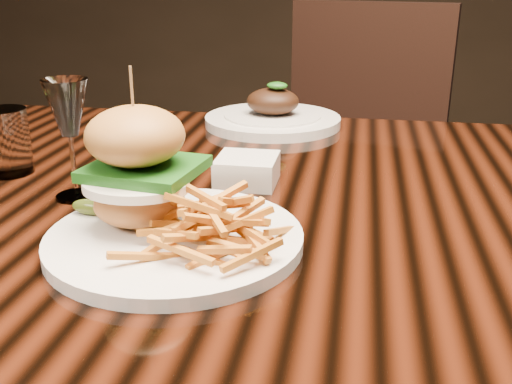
% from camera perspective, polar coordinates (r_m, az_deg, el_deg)
% --- Properties ---
extents(dining_table, '(1.60, 0.90, 0.75)m').
position_cam_1_polar(dining_table, '(0.85, 3.31, -4.92)').
color(dining_table, black).
rests_on(dining_table, ground).
extents(burger_plate, '(0.28, 0.28, 0.19)m').
position_cam_1_polar(burger_plate, '(0.65, -8.44, -0.99)').
color(burger_plate, silver).
rests_on(burger_plate, dining_table).
extents(ramekin, '(0.09, 0.09, 0.04)m').
position_cam_1_polar(ramekin, '(0.84, -0.85, 2.10)').
color(ramekin, silver).
rests_on(ramekin, dining_table).
extents(wine_glass, '(0.06, 0.06, 0.16)m').
position_cam_1_polar(wine_glass, '(0.80, -17.49, 7.22)').
color(wine_glass, white).
rests_on(wine_glass, dining_table).
extents(water_tumbler, '(0.07, 0.07, 0.10)m').
position_cam_1_polar(water_tumbler, '(0.95, -22.79, 4.45)').
color(water_tumbler, white).
rests_on(water_tumbler, dining_table).
extents(far_dish, '(0.26, 0.26, 0.09)m').
position_cam_1_polar(far_dish, '(1.17, 1.60, 7.16)').
color(far_dish, silver).
rests_on(far_dish, dining_table).
extents(chair_far, '(0.56, 0.56, 0.95)m').
position_cam_1_polar(chair_far, '(1.72, 9.38, 3.46)').
color(chair_far, black).
rests_on(chair_far, ground).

